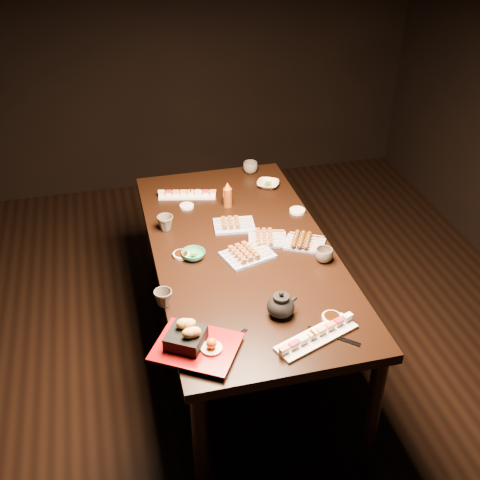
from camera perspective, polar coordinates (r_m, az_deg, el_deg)
name	(u,v)px	position (r m, az deg, el deg)	size (l,w,h in m)	color
ground	(246,391)	(3.36, 0.59, -14.15)	(5.00, 5.00, 0.00)	black
dining_table	(242,305)	(3.30, 0.21, -6.20)	(0.90, 1.80, 0.75)	black
sushi_platter_near	(317,334)	(2.55, 7.29, -8.86)	(0.38, 0.11, 0.05)	white
sushi_platter_far	(187,193)	(3.54, -5.04, 4.44)	(0.33, 0.09, 0.04)	white
yakitori_plate_center	(248,251)	(3.00, 0.73, -1.07)	(0.24, 0.18, 0.06)	#828EB6
yakitori_plate_right	(268,237)	(3.12, 2.65, 0.31)	(0.20, 0.14, 0.05)	#828EB6
yakitori_plate_left	(234,222)	(3.23, -0.56, 1.70)	(0.22, 0.16, 0.06)	#828EB6
tsukune_plate	(305,241)	(3.10, 6.18, -0.08)	(0.20, 0.15, 0.05)	#828EB6
edamame_bowl_green	(193,255)	(3.00, -4.44, -1.40)	(0.12, 0.12, 0.04)	#2D895D
edamame_bowl_cream	(268,184)	(3.64, 2.67, 5.30)	(0.13, 0.13, 0.03)	beige
tempura_tray	(196,339)	(2.46, -4.19, -9.39)	(0.33, 0.26, 0.12)	black
teacup_near_left	(163,298)	(2.71, -7.28, -5.48)	(0.08, 0.08, 0.08)	#524A3F
teacup_mid_right	(324,255)	(2.99, 7.97, -1.43)	(0.09, 0.09, 0.07)	#524A3F
teacup_far_left	(165,223)	(3.23, -7.09, 1.61)	(0.09, 0.09, 0.08)	#524A3F
teacup_far_right	(250,168)	(3.79, 0.99, 6.89)	(0.09, 0.09, 0.07)	#524A3F
teapot	(281,304)	(2.63, 3.89, -6.05)	(0.14, 0.14, 0.12)	black
condiment_bottle	(228,195)	(3.40, -1.18, 4.32)	(0.05, 0.05, 0.15)	#6D300E
sauce_dish_west	(181,255)	(3.03, -5.58, -1.40)	(0.09, 0.09, 0.02)	white
sauce_dish_east	(297,211)	(3.39, 5.46, 2.78)	(0.09, 0.09, 0.02)	white
sauce_dish_se	(332,317)	(2.67, 8.68, -7.27)	(0.09, 0.09, 0.02)	white
sauce_dish_nw	(187,206)	(3.44, -5.07, 3.22)	(0.08, 0.08, 0.01)	white
chopsticks_near	(231,341)	(2.53, -0.82, -9.59)	(0.20, 0.02, 0.01)	black
chopsticks_se	(333,336)	(2.58, 8.85, -8.98)	(0.23, 0.02, 0.01)	black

